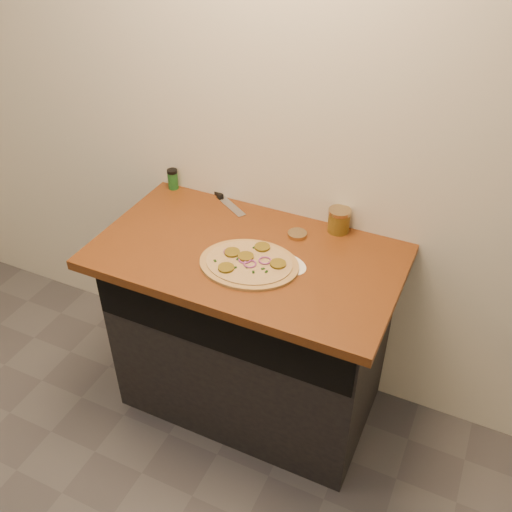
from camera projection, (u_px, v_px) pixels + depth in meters
The scene contains 8 objects.
cabinet at pixel (251, 333), 2.53m from camera, with size 1.10×0.60×0.86m, color black.
countertop at pixel (247, 256), 2.24m from camera, with size 1.20×0.70×0.04m, color brown.
pizza at pixel (249, 263), 2.15m from camera, with size 0.42×0.42×0.03m.
chefs_knife at pixel (223, 198), 2.54m from camera, with size 0.26×0.18×0.02m.
mason_jar_lid at pixel (297, 234), 2.31m from camera, with size 0.08×0.08×0.02m, color tan.
salsa_jar at pixel (339, 220), 2.31m from camera, with size 0.09×0.09×0.10m.
spice_shaker at pixel (173, 179), 2.59m from camera, with size 0.05×0.05×0.10m.
flour_spill at pixel (287, 264), 2.16m from camera, with size 0.17×0.17×0.00m, color white.
Camera 1 is at (0.79, -0.19, 2.21)m, focal length 40.00 mm.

